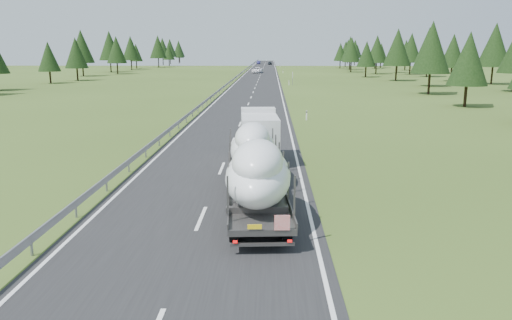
{
  "coord_description": "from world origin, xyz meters",
  "views": [
    {
      "loc": [
        2.89,
        -19.83,
        6.95
      ],
      "look_at": [
        2.21,
        3.42,
        1.78
      ],
      "focal_mm": 35.0,
      "sensor_mm": 36.0,
      "label": 1
    }
  ],
  "objects_px": {
    "highway_sign": "(293,76)",
    "distant_car_dark": "(270,63)",
    "distant_car_blue": "(259,62)",
    "distant_van": "(257,70)",
    "boat_truck": "(256,154)"
  },
  "relations": [
    {
      "from": "distant_car_blue",
      "to": "distant_van",
      "type": "bearing_deg",
      "value": -86.61
    },
    {
      "from": "distant_car_dark",
      "to": "distant_car_blue",
      "type": "xyz_separation_m",
      "value": [
        -5.5,
        10.22,
        0.02
      ]
    },
    {
      "from": "distant_van",
      "to": "distant_car_dark",
      "type": "distance_m",
      "value": 83.43
    },
    {
      "from": "highway_sign",
      "to": "distant_car_blue",
      "type": "height_order",
      "value": "highway_sign"
    },
    {
      "from": "highway_sign",
      "to": "distant_car_dark",
      "type": "xyz_separation_m",
      "value": [
        -4.74,
        135.29,
        -1.05
      ]
    },
    {
      "from": "boat_truck",
      "to": "distant_van",
      "type": "relative_size",
      "value": 2.84
    },
    {
      "from": "boat_truck",
      "to": "distant_van",
      "type": "xyz_separation_m",
      "value": [
        -3.36,
        127.82,
        -1.08
      ]
    },
    {
      "from": "distant_van",
      "to": "distant_car_dark",
      "type": "relative_size",
      "value": 1.38
    },
    {
      "from": "highway_sign",
      "to": "boat_truck",
      "type": "distance_m",
      "value": 76.04
    },
    {
      "from": "distant_van",
      "to": "distant_car_dark",
      "type": "height_order",
      "value": "distant_van"
    },
    {
      "from": "distant_car_dark",
      "to": "highway_sign",
      "type": "bearing_deg",
      "value": -89.46
    },
    {
      "from": "boat_truck",
      "to": "distant_van",
      "type": "distance_m",
      "value": 127.87
    },
    {
      "from": "highway_sign",
      "to": "boat_truck",
      "type": "bearing_deg",
      "value": -93.76
    },
    {
      "from": "highway_sign",
      "to": "distant_car_blue",
      "type": "distance_m",
      "value": 145.88
    },
    {
      "from": "highway_sign",
      "to": "distant_van",
      "type": "distance_m",
      "value": 52.62
    }
  ]
}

